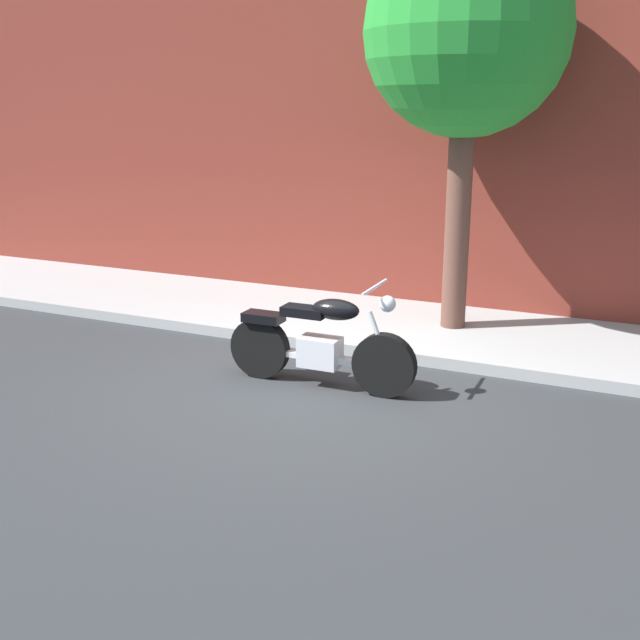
{
  "coord_description": "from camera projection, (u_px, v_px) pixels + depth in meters",
  "views": [
    {
      "loc": [
        3.24,
        -6.78,
        2.95
      ],
      "look_at": [
        0.01,
        0.27,
        0.74
      ],
      "focal_mm": 42.82,
      "sensor_mm": 36.0,
      "label": 1
    }
  ],
  "objects": [
    {
      "name": "ground_plane",
      "position": [
        309.0,
        394.0,
        8.03
      ],
      "size": [
        60.0,
        60.0,
        0.0
      ],
      "primitive_type": "plane",
      "color": "#303335"
    },
    {
      "name": "sidewalk",
      "position": [
        390.0,
        326.0,
        10.23
      ],
      "size": [
        18.8,
        2.4,
        0.14
      ],
      "primitive_type": "cube",
      "color": "#A5A5A5",
      "rests_on": "ground"
    },
    {
      "name": "building_facade",
      "position": [
        433.0,
        6.0,
        10.36
      ],
      "size": [
        18.8,
        0.5,
        8.44
      ],
      "primitive_type": "cube",
      "color": "maroon",
      "rests_on": "ground"
    },
    {
      "name": "motorcycle",
      "position": [
        320.0,
        344.0,
        8.13
      ],
      "size": [
        2.13,
        0.7,
        1.18
      ],
      "color": "black",
      "rests_on": "ground"
    },
    {
      "name": "street_tree",
      "position": [
        467.0,
        35.0,
        9.01
      ],
      "size": [
        2.48,
        2.48,
        5.01
      ],
      "color": "brown",
      "rests_on": "ground"
    }
  ]
}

